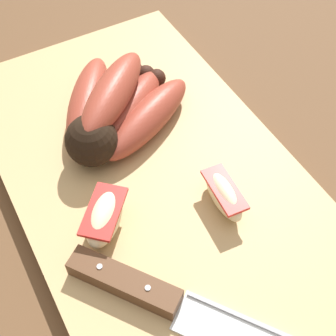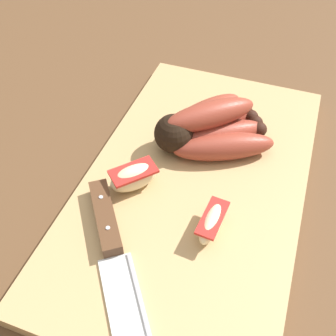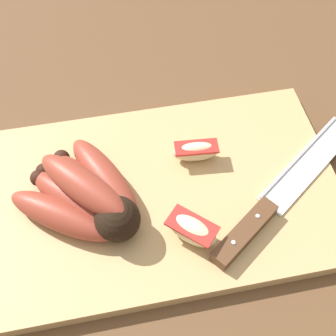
# 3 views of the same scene
# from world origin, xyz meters

# --- Properties ---
(ground_plane) EXTENTS (6.00, 6.00, 0.00)m
(ground_plane) POSITION_xyz_m (0.00, 0.00, 0.00)
(ground_plane) COLOR brown
(cutting_board) EXTENTS (0.48, 0.27, 0.02)m
(cutting_board) POSITION_xyz_m (0.01, -0.01, 0.01)
(cutting_board) COLOR tan
(cutting_board) RESTS_ON ground_plane
(banana_bunch) EXTENTS (0.17, 0.17, 0.07)m
(banana_bunch) POSITION_xyz_m (0.08, -0.01, 0.04)
(banana_bunch) COLOR black
(banana_bunch) RESTS_ON cutting_board
(chefs_knife) EXTENTS (0.24, 0.19, 0.02)m
(chefs_knife) POSITION_xyz_m (-0.13, 0.04, 0.03)
(chefs_knife) COLOR silver
(chefs_knife) RESTS_ON cutting_board
(apple_wedge_near) EXTENTS (0.06, 0.03, 0.03)m
(apple_wedge_near) POSITION_xyz_m (-0.06, -0.05, 0.04)
(apple_wedge_near) COLOR beige
(apple_wedge_near) RESTS_ON cutting_board
(apple_wedge_middle) EXTENTS (0.06, 0.06, 0.03)m
(apple_wedge_middle) POSITION_xyz_m (-0.03, 0.05, 0.04)
(apple_wedge_middle) COLOR beige
(apple_wedge_middle) RESTS_ON cutting_board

